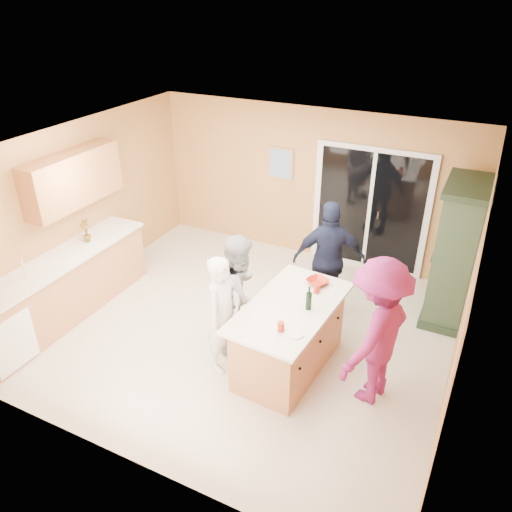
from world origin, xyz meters
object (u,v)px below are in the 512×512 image
at_px(woman_navy, 329,259).
at_px(woman_magenta, 377,332).
at_px(woman_grey, 241,293).
at_px(kitchen_island, 289,338).
at_px(green_hutch, 455,255).
at_px(woman_white, 224,315).

xyz_separation_m(woman_navy, woman_magenta, (1.03, -1.41, 0.04)).
height_order(woman_grey, woman_magenta, woman_magenta).
bearing_deg(kitchen_island, woman_grey, 173.66).
bearing_deg(woman_navy, woman_magenta, 103.40).
bearing_deg(woman_navy, kitchen_island, 66.44).
xyz_separation_m(kitchen_island, green_hutch, (1.61, 2.06, 0.56)).
height_order(woman_white, woman_magenta, woman_magenta).
bearing_deg(green_hutch, kitchen_island, -128.03).
bearing_deg(woman_grey, kitchen_island, -112.28).
bearing_deg(woman_white, woman_magenta, -75.31).
relative_size(woman_white, woman_navy, 0.90).
relative_size(woman_grey, woman_magenta, 0.89).
bearing_deg(woman_white, kitchen_island, -60.04).
xyz_separation_m(woman_white, woman_magenta, (1.78, 0.30, 0.13)).
bearing_deg(woman_navy, woman_white, 43.62).
xyz_separation_m(kitchen_island, woman_grey, (-0.75, 0.14, 0.38)).
relative_size(woman_white, woman_magenta, 0.86).
xyz_separation_m(green_hutch, woman_grey, (-2.36, -1.91, -0.19)).
bearing_deg(woman_magenta, kitchen_island, -75.60).
distance_m(kitchen_island, woman_grey, 0.85).
bearing_deg(woman_magenta, green_hutch, -178.65).
bearing_deg(green_hutch, woman_white, -134.29).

